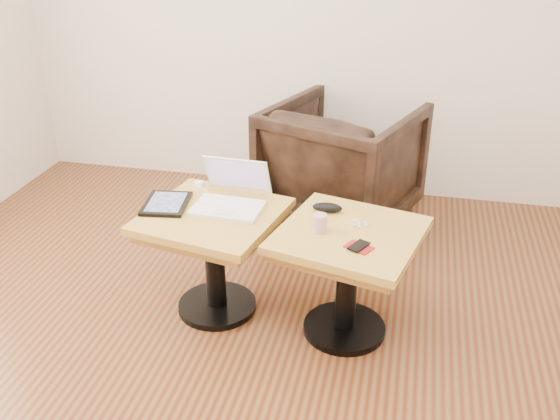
% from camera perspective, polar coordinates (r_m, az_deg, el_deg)
% --- Properties ---
extents(room_shell, '(4.52, 4.52, 2.71)m').
position_cam_1_polar(room_shell, '(2.05, -2.16, 10.68)').
color(room_shell, '#522413').
rests_on(room_shell, ground).
extents(side_table_left, '(0.72, 0.72, 0.56)m').
position_cam_1_polar(side_table_left, '(3.07, -6.09, -2.53)').
color(side_table_left, black).
rests_on(side_table_left, ground).
extents(side_table_right, '(0.74, 0.74, 0.56)m').
position_cam_1_polar(side_table_right, '(2.91, 6.26, -4.36)').
color(side_table_right, black).
rests_on(side_table_right, ground).
extents(laptop, '(0.34, 0.34, 0.22)m').
position_cam_1_polar(laptop, '(3.05, -4.51, 1.20)').
color(laptop, white).
rests_on(laptop, side_table_left).
extents(tablet, '(0.24, 0.29, 0.02)m').
position_cam_1_polar(tablet, '(3.10, -10.35, 0.59)').
color(tablet, black).
rests_on(tablet, side_table_left).
extents(charging_adapter, '(0.05, 0.05, 0.02)m').
position_cam_1_polar(charging_adapter, '(3.28, -7.40, 2.39)').
color(charging_adapter, white).
rests_on(charging_adapter, side_table_left).
extents(glasses_case, '(0.15, 0.07, 0.04)m').
position_cam_1_polar(glasses_case, '(2.99, 4.35, 0.23)').
color(glasses_case, black).
rests_on(glasses_case, side_table_right).
extents(striped_cup, '(0.07, 0.07, 0.08)m').
position_cam_1_polar(striped_cup, '(2.81, 3.63, -1.19)').
color(striped_cup, '#BB3E76').
rests_on(striped_cup, side_table_right).
extents(earbuds_tangle, '(0.08, 0.07, 0.02)m').
position_cam_1_polar(earbuds_tangle, '(2.89, 7.34, -1.29)').
color(earbuds_tangle, white).
rests_on(earbuds_tangle, side_table_right).
extents(phone_on_sleeve, '(0.14, 0.12, 0.01)m').
position_cam_1_polar(phone_on_sleeve, '(2.71, 7.21, -3.34)').
color(phone_on_sleeve, maroon).
rests_on(phone_on_sleeve, side_table_right).
extents(armchair, '(1.09, 1.10, 0.78)m').
position_cam_1_polar(armchair, '(3.99, 5.69, 4.23)').
color(armchair, black).
rests_on(armchair, ground).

